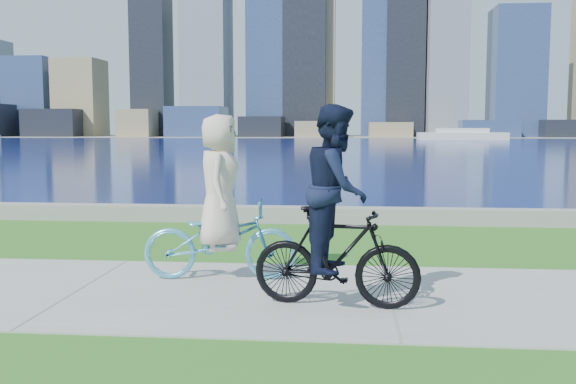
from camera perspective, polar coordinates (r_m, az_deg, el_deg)
name	(u,v)px	position (r m, az deg, el deg)	size (l,w,h in m)	color
ground	(80,290)	(8.88, -17.99, -8.31)	(320.00, 320.00, 0.00)	#266019
concrete_path	(80,289)	(8.88, -17.99, -8.24)	(80.00, 3.50, 0.02)	gray
seawall	(194,213)	(14.64, -8.37, -1.89)	(90.00, 0.50, 0.35)	gray
bay_water	(321,144)	(80.00, 2.92, 4.29)	(320.00, 131.00, 0.01)	#0D1956
far_shore	(332,137)	(137.95, 3.97, 4.94)	(320.00, 30.00, 0.12)	gray
city_skyline	(388,36)	(138.80, 8.85, 13.58)	(179.66, 21.49, 76.00)	navy
ferry_far	(462,135)	(108.08, 15.21, 4.91)	(14.14, 4.04, 1.92)	silver
cyclist_woman	(220,219)	(8.88, -6.08, -2.36)	(0.91, 2.17, 2.28)	#56AED1
cyclist_man	(336,223)	(7.48, 4.32, -2.76)	(0.84, 2.02, 2.36)	black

